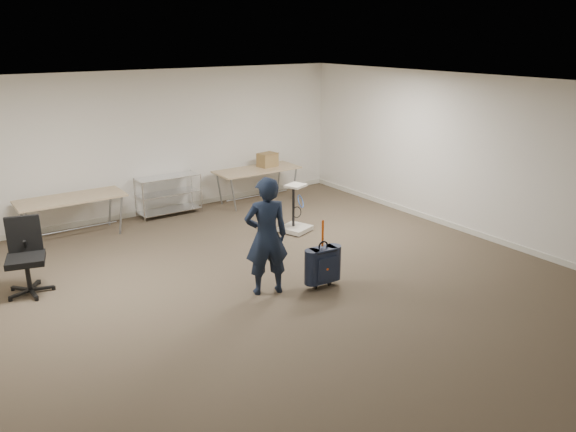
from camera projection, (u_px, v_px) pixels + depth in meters
ground at (291, 290)px, 7.89m from camera, size 9.00×9.00×0.00m
room_shell at (241, 256)px, 8.95m from camera, size 8.00×9.00×9.00m
folding_table_left at (71, 200)px, 9.74m from camera, size 1.80×0.75×0.73m
folding_table_right at (257, 171)px, 11.79m from camera, size 1.80×0.75×0.73m
wire_shelf at (169, 193)px, 11.04m from camera, size 1.22×0.47×0.80m
person at (266, 236)px, 7.58m from camera, size 0.70×0.56×1.66m
suitcase at (323, 265)px, 7.88m from camera, size 0.38×0.24×1.00m
office_chair at (28, 271)px, 7.74m from camera, size 0.64×0.64×1.06m
equipment_cart at (296, 219)px, 10.16m from camera, size 0.62×0.62×0.88m
cardboard_box at (268, 160)px, 11.95m from camera, size 0.42×0.34×0.29m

